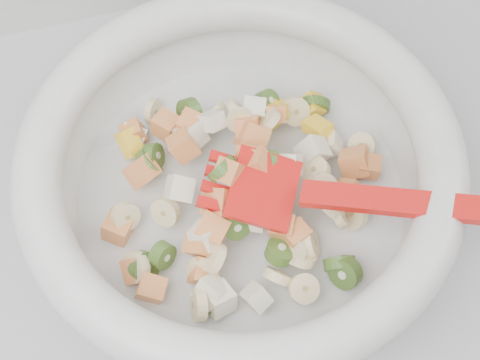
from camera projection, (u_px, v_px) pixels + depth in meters
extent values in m
cylinder|color=beige|center=(240.00, 201.00, 0.64)|extent=(0.30, 0.30, 0.02)
torus|color=beige|center=(240.00, 161.00, 0.58)|extent=(0.36, 0.36, 0.04)
cylinder|color=beige|center=(315.00, 171.00, 0.62)|extent=(0.03, 0.03, 0.02)
cylinder|color=beige|center=(293.00, 249.00, 0.59)|extent=(0.02, 0.04, 0.04)
cylinder|color=beige|center=(362.00, 146.00, 0.65)|extent=(0.03, 0.03, 0.02)
cylinder|color=beige|center=(323.00, 187.00, 0.61)|extent=(0.03, 0.03, 0.02)
cylinder|color=beige|center=(280.00, 180.00, 0.60)|extent=(0.03, 0.03, 0.04)
cylinder|color=beige|center=(304.00, 289.00, 0.58)|extent=(0.04, 0.03, 0.02)
cylinder|color=beige|center=(239.00, 120.00, 0.64)|extent=(0.03, 0.02, 0.03)
cylinder|color=beige|center=(136.00, 267.00, 0.59)|extent=(0.02, 0.03, 0.03)
cylinder|color=beige|center=(300.00, 256.00, 0.59)|extent=(0.03, 0.04, 0.03)
cylinder|color=beige|center=(153.00, 111.00, 0.67)|extent=(0.03, 0.03, 0.03)
cylinder|color=beige|center=(201.00, 271.00, 0.58)|extent=(0.03, 0.02, 0.04)
cylinder|color=beige|center=(199.00, 305.00, 0.57)|extent=(0.02, 0.03, 0.03)
cylinder|color=beige|center=(330.00, 206.00, 0.60)|extent=(0.03, 0.03, 0.03)
cylinder|color=beige|center=(266.00, 122.00, 0.64)|extent=(0.04, 0.04, 0.03)
cylinder|color=beige|center=(295.00, 111.00, 0.66)|extent=(0.04, 0.03, 0.03)
cylinder|color=beige|center=(354.00, 214.00, 0.62)|extent=(0.02, 0.03, 0.03)
cylinder|color=beige|center=(126.00, 216.00, 0.61)|extent=(0.03, 0.03, 0.03)
cylinder|color=beige|center=(339.00, 215.00, 0.61)|extent=(0.02, 0.03, 0.03)
cylinder|color=beige|center=(277.00, 276.00, 0.58)|extent=(0.02, 0.03, 0.03)
cylinder|color=beige|center=(214.00, 258.00, 0.58)|extent=(0.02, 0.04, 0.04)
cylinder|color=beige|center=(310.00, 243.00, 0.59)|extent=(0.02, 0.04, 0.03)
cylinder|color=beige|center=(215.00, 113.00, 0.65)|extent=(0.03, 0.03, 0.03)
cylinder|color=beige|center=(238.00, 111.00, 0.65)|extent=(0.02, 0.03, 0.03)
cylinder|color=beige|center=(166.00, 212.00, 0.61)|extent=(0.02, 0.03, 0.03)
cube|color=#EB9B4A|center=(151.00, 288.00, 0.58)|extent=(0.03, 0.03, 0.03)
cube|color=#EB9B4A|center=(190.00, 124.00, 0.64)|extent=(0.03, 0.03, 0.02)
cube|color=#EB9B4A|center=(118.00, 227.00, 0.61)|extent=(0.03, 0.03, 0.03)
cube|color=#EB9B4A|center=(248.00, 127.00, 0.64)|extent=(0.03, 0.03, 0.03)
cube|color=#EB9B4A|center=(200.00, 244.00, 0.59)|extent=(0.03, 0.03, 0.03)
cube|color=#EB9B4A|center=(134.00, 133.00, 0.65)|extent=(0.02, 0.02, 0.02)
cube|color=#EB9B4A|center=(283.00, 228.00, 0.59)|extent=(0.03, 0.03, 0.03)
cube|color=#EB9B4A|center=(142.00, 171.00, 0.62)|extent=(0.03, 0.03, 0.03)
cube|color=#EB9B4A|center=(275.00, 114.00, 0.65)|extent=(0.02, 0.03, 0.02)
cube|color=#EB9B4A|center=(258.00, 163.00, 0.60)|extent=(0.03, 0.03, 0.03)
cube|color=#EB9B4A|center=(248.00, 158.00, 0.61)|extent=(0.03, 0.03, 0.03)
cube|color=#EB9B4A|center=(296.00, 234.00, 0.59)|extent=(0.02, 0.02, 0.02)
cube|color=#EB9B4A|center=(183.00, 146.00, 0.63)|extent=(0.03, 0.03, 0.03)
cube|color=#EB9B4A|center=(212.00, 230.00, 0.58)|extent=(0.03, 0.03, 0.02)
cube|color=#EB9B4A|center=(350.00, 197.00, 0.62)|extent=(0.04, 0.04, 0.03)
cube|color=#EB9B4A|center=(137.00, 269.00, 0.59)|extent=(0.03, 0.03, 0.03)
cube|color=#EB9B4A|center=(355.00, 162.00, 0.64)|extent=(0.03, 0.03, 0.04)
cube|color=#EB9B4A|center=(229.00, 172.00, 0.59)|extent=(0.03, 0.03, 0.03)
cube|color=#EB9B4A|center=(369.00, 166.00, 0.63)|extent=(0.02, 0.02, 0.02)
cube|color=#EB9B4A|center=(219.00, 202.00, 0.59)|extent=(0.03, 0.03, 0.03)
cube|color=#EB9B4A|center=(252.00, 137.00, 0.63)|extent=(0.03, 0.04, 0.04)
cube|color=#EB9B4A|center=(167.00, 126.00, 0.65)|extent=(0.03, 0.03, 0.02)
cube|color=#EB9B4A|center=(203.00, 272.00, 0.58)|extent=(0.03, 0.03, 0.03)
cylinder|color=#68AC39|center=(215.00, 300.00, 0.58)|extent=(0.03, 0.03, 0.02)
cylinder|color=#68AC39|center=(153.00, 156.00, 0.63)|extent=(0.02, 0.03, 0.03)
cylinder|color=#68AC39|center=(280.00, 251.00, 0.59)|extent=(0.04, 0.04, 0.02)
cylinder|color=#68AC39|center=(267.00, 102.00, 0.66)|extent=(0.03, 0.03, 0.03)
cylinder|color=#68AC39|center=(316.00, 105.00, 0.67)|extent=(0.03, 0.02, 0.03)
cylinder|color=#68AC39|center=(162.00, 255.00, 0.59)|extent=(0.03, 0.03, 0.03)
cylinder|color=#68AC39|center=(340.00, 264.00, 0.59)|extent=(0.04, 0.02, 0.04)
cylinder|color=#68AC39|center=(277.00, 164.00, 0.61)|extent=(0.03, 0.03, 0.03)
cylinder|color=#68AC39|center=(236.00, 225.00, 0.59)|extent=(0.03, 0.02, 0.03)
cylinder|color=#68AC39|center=(222.00, 169.00, 0.59)|extent=(0.03, 0.03, 0.03)
cylinder|color=#68AC39|center=(269.00, 165.00, 0.61)|extent=(0.02, 0.03, 0.03)
cylinder|color=#68AC39|center=(190.00, 113.00, 0.65)|extent=(0.03, 0.04, 0.04)
cylinder|color=#68AC39|center=(345.00, 273.00, 0.59)|extent=(0.03, 0.03, 0.04)
cylinder|color=#68AC39|center=(149.00, 163.00, 0.63)|extent=(0.02, 0.03, 0.03)
cylinder|color=#68AC39|center=(143.00, 267.00, 0.59)|extent=(0.04, 0.03, 0.03)
cube|color=beige|center=(254.00, 216.00, 0.59)|extent=(0.03, 0.03, 0.03)
cube|color=beige|center=(211.00, 291.00, 0.58)|extent=(0.03, 0.03, 0.03)
cube|color=beige|center=(254.00, 110.00, 0.65)|extent=(0.03, 0.03, 0.02)
cube|color=beige|center=(313.00, 152.00, 0.64)|extent=(0.03, 0.02, 0.03)
cube|color=beige|center=(211.00, 121.00, 0.64)|extent=(0.02, 0.03, 0.03)
cube|color=beige|center=(289.00, 164.00, 0.61)|extent=(0.03, 0.03, 0.03)
cube|color=beige|center=(331.00, 145.00, 0.65)|extent=(0.03, 0.02, 0.02)
cube|color=beige|center=(256.00, 297.00, 0.57)|extent=(0.03, 0.03, 0.03)
cube|color=beige|center=(191.00, 135.00, 0.64)|extent=(0.03, 0.03, 0.03)
cube|color=beige|center=(206.00, 236.00, 0.59)|extent=(0.03, 0.03, 0.03)
cube|color=beige|center=(179.00, 189.00, 0.60)|extent=(0.03, 0.03, 0.03)
cube|color=beige|center=(219.00, 299.00, 0.58)|extent=(0.03, 0.03, 0.03)
cube|color=beige|center=(133.00, 137.00, 0.66)|extent=(0.03, 0.04, 0.04)
cube|color=yellow|center=(314.00, 104.00, 0.67)|extent=(0.02, 0.02, 0.02)
cube|color=yellow|center=(275.00, 114.00, 0.66)|extent=(0.02, 0.03, 0.03)
cube|color=yellow|center=(280.00, 110.00, 0.66)|extent=(0.03, 0.03, 0.03)
cube|color=yellow|center=(318.00, 127.00, 0.65)|extent=(0.03, 0.03, 0.02)
cube|color=yellow|center=(130.00, 143.00, 0.64)|extent=(0.02, 0.03, 0.03)
cube|color=red|center=(263.00, 189.00, 0.59)|extent=(0.08, 0.08, 0.02)
cube|color=red|center=(225.00, 160.00, 0.60)|extent=(0.03, 0.02, 0.01)
cube|color=red|center=(221.00, 175.00, 0.60)|extent=(0.03, 0.02, 0.01)
cube|color=red|center=(217.00, 190.00, 0.59)|extent=(0.03, 0.02, 0.01)
cube|color=red|center=(213.00, 205.00, 0.58)|extent=(0.03, 0.02, 0.01)
cube|color=red|center=(426.00, 205.00, 0.55)|extent=(0.18, 0.11, 0.05)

